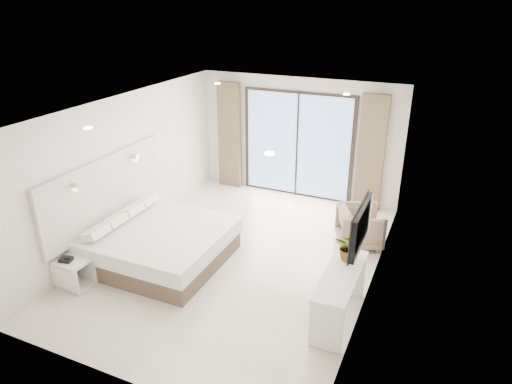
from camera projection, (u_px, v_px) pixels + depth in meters
ground at (239, 257)px, 8.13m from camera, size 6.20×6.20×0.00m
room_shell at (244, 161)px, 8.13m from camera, size 4.62×6.22×2.72m
bed at (160, 244)px, 7.92m from camera, size 2.19×2.09×0.75m
nightstand at (74, 273)px, 7.25m from camera, size 0.54×0.45×0.47m
phone at (66, 259)px, 7.11m from camera, size 0.22×0.19×0.06m
console_desk at (340, 287)px, 6.36m from camera, size 0.47×1.49×0.77m
plant at (349, 250)px, 6.54m from camera, size 0.47×0.50×0.33m
armchair at (360, 225)px, 8.41m from camera, size 0.98×1.00×0.80m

